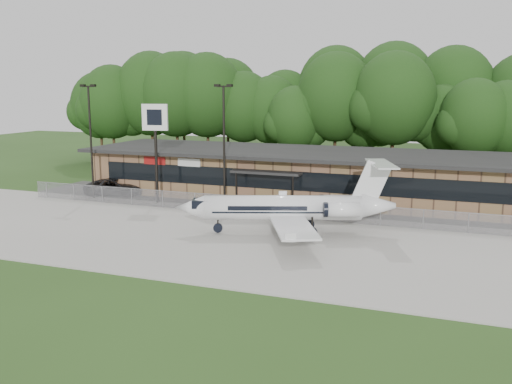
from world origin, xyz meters
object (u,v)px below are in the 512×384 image
at_px(terminal, 307,174).
at_px(business_jet, 291,209).
at_px(suv, 115,187).
at_px(pole_sign, 155,128).

bearing_deg(terminal, business_jet, -79.09).
distance_m(terminal, suv, 18.00).
bearing_deg(business_jet, terminal, 80.98).
xyz_separation_m(suv, pole_sign, (5.58, -1.79, 5.79)).
xyz_separation_m(terminal, suv, (-17.12, -5.35, -1.40)).
height_order(business_jet, pole_sign, pole_sign).
height_order(business_jet, suv, business_jet).
height_order(terminal, business_jet, business_jet).
bearing_deg(pole_sign, business_jet, -34.83).
xyz_separation_m(terminal, business_jet, (2.58, -13.38, -0.35)).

